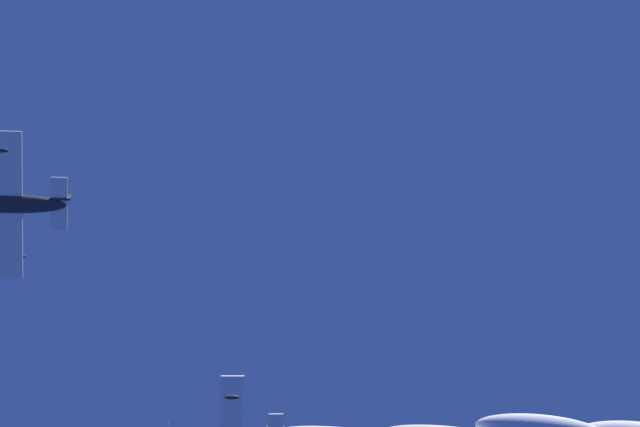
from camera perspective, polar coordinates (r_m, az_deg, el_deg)
airplane_lead at (r=64.98m, az=-15.02°, el=0.47°), size 6.91×6.93×2.80m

